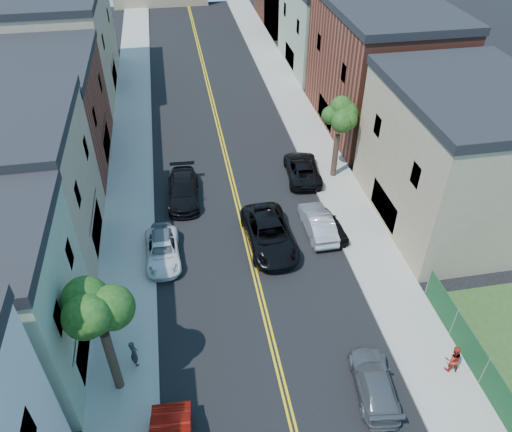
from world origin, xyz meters
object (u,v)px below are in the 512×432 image
silver_car_right (318,223)px  pedestrian_left (134,353)px  black_car_right (328,225)px  black_car_left (183,190)px  white_pickup (163,251)px  grey_car_left (162,246)px  pedestrian_right (453,359)px  grey_car_right (374,383)px  dark_car_right_far (302,168)px  black_suv_lane (269,234)px

silver_car_right → pedestrian_left: size_ratio=2.77×
black_car_right → silver_car_right: bearing=-24.8°
silver_car_right → black_car_left: bearing=-32.1°
white_pickup → grey_car_left: size_ratio=1.11×
grey_car_left → pedestrian_right: bearing=-38.4°
white_pickup → grey_car_right: 14.86m
pedestrian_right → white_pickup: bearing=-28.1°
black_car_right → silver_car_right: 0.67m
grey_car_left → black_car_left: black_car_left is taller
black_car_left → grey_car_right: size_ratio=1.21×
grey_car_left → grey_car_right: (9.75, -11.67, -0.06)m
grey_car_right → dark_car_right_far: size_ratio=0.85×
grey_car_left → black_car_left: 6.01m
black_car_left → pedestrian_left: bearing=-100.4°
black_car_right → pedestrian_right: pedestrian_right is taller
silver_car_right → dark_car_right_far: (0.63, 6.69, -0.03)m
black_car_left → pedestrian_right: size_ratio=3.26×
grey_car_right → black_car_right: size_ratio=1.13×
white_pickup → black_suv_lane: 6.90m
grey_car_right → dark_car_right_far: bearing=-86.7°
white_pickup → pedestrian_left: pedestrian_left is taller
grey_car_right → dark_car_right_far: dark_car_right_far is taller
dark_car_right_far → black_suv_lane: (-4.11, -7.40, 0.13)m
black_suv_lane → silver_car_right: bearing=9.2°
grey_car_right → black_suv_lane: (-2.86, 11.39, 0.21)m
white_pickup → pedestrian_right: pedestrian_right is taller
grey_car_left → grey_car_right: grey_car_left is taller
silver_car_right → grey_car_left: bearing=1.9°
black_car_right → silver_car_right: size_ratio=0.86×
silver_car_right → dark_car_right_far: 6.72m
white_pickup → grey_car_right: bearing=-49.7°
silver_car_right → pedestrian_left: bearing=35.2°
white_pickup → grey_car_right: size_ratio=1.02×
black_car_right → dark_car_right_far: dark_car_right_far is taller
white_pickup → black_suv_lane: black_suv_lane is taller
black_car_left → black_car_right: (9.30, -5.54, -0.11)m
white_pickup → silver_car_right: silver_car_right is taller
black_car_right → pedestrian_right: (2.94, -11.50, 0.31)m
silver_car_right → pedestrian_left: (-11.97, -8.59, 0.22)m
grey_car_right → pedestrian_left: bearing=-10.1°
white_pickup → dark_car_right_far: dark_car_right_far is taller
black_car_left → black_suv_lane: (5.19, -6.04, 0.07)m
pedestrian_right → black_suv_lane: bearing=-47.6°
white_pickup → silver_car_right: bearing=4.2°
black_suv_lane → grey_car_left: bearing=175.4°
silver_car_right → pedestrian_right: (3.58, -11.71, 0.22)m
black_suv_lane → pedestrian_left: 11.59m
pedestrian_right → dark_car_right_far: bearing=-71.2°
black_suv_lane → pedestrian_left: size_ratio=3.71×
black_car_right → black_suv_lane: bearing=0.1°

